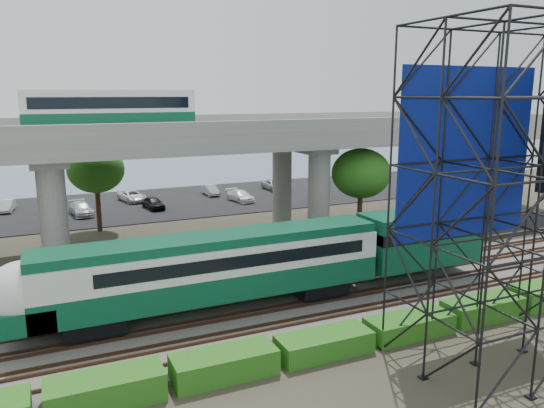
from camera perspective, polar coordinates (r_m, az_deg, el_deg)
name	(u,v)px	position (r m, az deg, el deg)	size (l,w,h in m)	color
ground	(268,323)	(29.39, -0.39, -12.63)	(140.00, 140.00, 0.00)	#474233
ballast_bed	(254,307)	(31.03, -1.91, -11.06)	(90.00, 12.00, 0.20)	slate
service_road	(209,265)	(38.56, -6.74, -6.58)	(90.00, 5.00, 0.08)	black
parking_lot	(145,204)	(60.69, -13.46, -0.01)	(90.00, 18.00, 0.08)	black
harbor_water	(116,176)	(82.10, -16.39, 2.86)	(140.00, 40.00, 0.03)	slate
rail_tracks	(254,305)	(30.97, -1.91, -10.75)	(90.00, 9.52, 0.16)	#472D1E
commuter_train	(251,262)	(30.00, -2.26, -6.21)	(29.30, 3.06, 4.30)	black
overpass	(180,145)	(41.97, -9.82, 6.26)	(80.00, 12.00, 12.40)	#9E9B93
scaffold_tower	(514,202)	(25.70, 24.60, 0.21)	(9.36, 6.36, 15.00)	black
hedge_strip	(324,343)	(26.10, 5.65, -14.65)	(34.60, 1.80, 1.20)	#215F15
trees	(126,182)	(41.63, -15.44, 2.29)	(40.94, 16.94, 7.69)	#382314
parked_cars	(156,198)	(60.33, -12.39, 0.61)	(38.14, 9.74, 1.31)	silver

